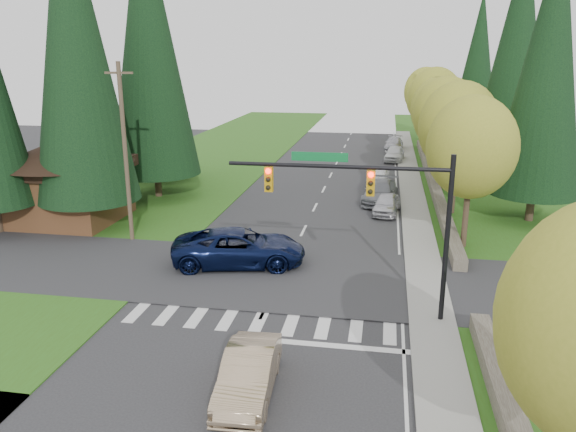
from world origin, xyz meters
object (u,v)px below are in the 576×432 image
(parked_car_a, at_px, (387,204))
(parked_car_b, at_px, (380,192))
(sedan_champagne, at_px, (248,374))
(suv_navy, at_px, (239,248))
(parked_car_d, at_px, (394,154))
(parked_car_c, at_px, (378,177))
(parked_car_e, at_px, (394,144))

(parked_car_a, xyz_separation_m, parked_car_b, (-0.48, 2.98, 0.09))
(sedan_champagne, bearing_deg, suv_navy, 102.90)
(parked_car_a, distance_m, parked_car_d, 19.74)
(sedan_champagne, distance_m, parked_car_a, 22.32)
(parked_car_c, xyz_separation_m, parked_car_e, (1.40, 17.75, 0.03))
(suv_navy, bearing_deg, sedan_champagne, -175.57)
(parked_car_a, relative_size, parked_car_b, 0.75)
(parked_car_a, bearing_deg, sedan_champagne, -94.05)
(parked_car_a, xyz_separation_m, parked_car_d, (0.65, 19.73, 0.07))
(parked_car_e, bearing_deg, sedan_champagne, -92.77)
(sedan_champagne, distance_m, parked_car_d, 41.94)
(suv_navy, distance_m, parked_car_b, 15.54)
(parked_car_b, bearing_deg, parked_car_e, 94.55)
(parked_car_c, relative_size, parked_car_e, 0.84)
(sedan_champagne, height_order, parked_car_c, sedan_champagne)
(parked_car_b, bearing_deg, sedan_champagne, -91.06)
(parked_car_d, bearing_deg, parked_car_a, -85.70)
(parked_car_d, bearing_deg, suv_navy, -98.37)
(parked_car_b, distance_m, parked_car_d, 16.79)
(suv_navy, height_order, parked_car_e, suv_navy)
(parked_car_d, bearing_deg, parked_car_b, -87.68)
(suv_navy, distance_m, parked_car_d, 31.72)
(suv_navy, bearing_deg, parked_car_d, -26.30)
(parked_car_a, relative_size, parked_car_e, 0.83)
(parked_car_b, height_order, parked_car_e, parked_car_b)
(sedan_champagne, height_order, suv_navy, suv_navy)
(parked_car_b, distance_m, parked_car_c, 5.81)
(parked_car_b, xyz_separation_m, parked_car_d, (1.14, 16.75, -0.02))
(parked_car_e, bearing_deg, parked_car_a, -88.52)
(parked_car_b, height_order, parked_car_d, parked_car_b)
(parked_car_b, relative_size, parked_car_d, 1.20)
(suv_navy, xyz_separation_m, parked_car_d, (7.98, 30.70, -0.18))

